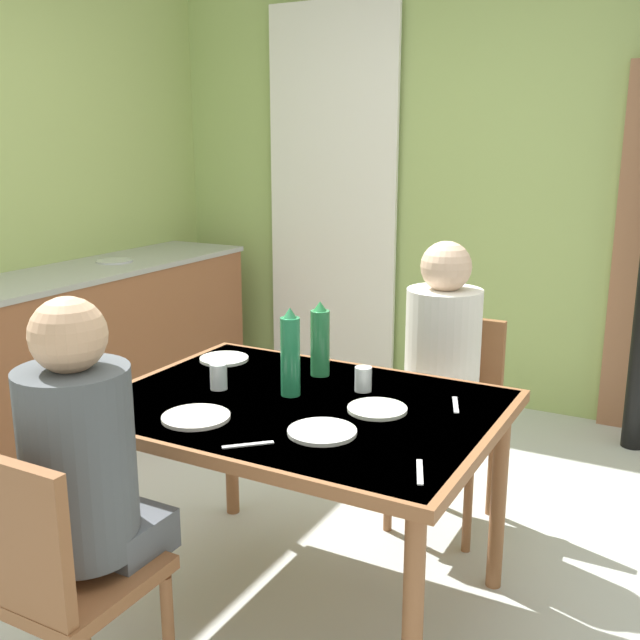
# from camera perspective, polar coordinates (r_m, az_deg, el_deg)

# --- Properties ---
(ground_plane) EXTENTS (5.90, 5.90, 0.00)m
(ground_plane) POSITION_cam_1_polar(r_m,az_deg,el_deg) (3.01, -4.69, -18.45)
(ground_plane) COLOR #BBBEB8
(wall_back) EXTENTS (4.22, 0.10, 2.89)m
(wall_back) POSITION_cam_1_polar(r_m,az_deg,el_deg) (4.61, 10.78, 11.62)
(wall_back) COLOR #9DB665
(wall_back) RESTS_ON ground_plane
(curtain_panel) EXTENTS (0.90, 0.03, 2.43)m
(curtain_panel) POSITION_cam_1_polar(r_m,az_deg,el_deg) (4.85, 0.92, 9.22)
(curtain_panel) COLOR white
(curtain_panel) RESTS_ON ground_plane
(kitchen_counter) EXTENTS (0.61, 2.50, 0.91)m
(kitchen_counter) POSITION_cam_1_polar(r_m,az_deg,el_deg) (4.34, -18.50, -2.31)
(kitchen_counter) COLOR brown
(kitchen_counter) RESTS_ON ground_plane
(dining_table) EXTENTS (1.30, 0.98, 0.75)m
(dining_table) POSITION_cam_1_polar(r_m,az_deg,el_deg) (2.51, -1.64, -7.91)
(dining_table) COLOR brown
(dining_table) RESTS_ON ground_plane
(chair_near_diner) EXTENTS (0.40, 0.40, 0.87)m
(chair_near_diner) POSITION_cam_1_polar(r_m,az_deg,el_deg) (2.16, -19.96, -18.04)
(chair_near_diner) COLOR brown
(chair_near_diner) RESTS_ON ground_plane
(chair_far_diner) EXTENTS (0.40, 0.40, 0.87)m
(chair_far_diner) POSITION_cam_1_polar(r_m,az_deg,el_deg) (3.20, 9.95, -6.64)
(chair_far_diner) COLOR brown
(chair_far_diner) RESTS_ON ground_plane
(person_near_diner) EXTENTS (0.30, 0.37, 0.77)m
(person_near_diner) POSITION_cam_1_polar(r_m,az_deg,el_deg) (2.11, -17.83, -9.94)
(person_near_diner) COLOR #51565E
(person_near_diner) RESTS_ON ground_plane
(person_far_diner) EXTENTS (0.30, 0.37, 0.77)m
(person_far_diner) POSITION_cam_1_polar(r_m,az_deg,el_deg) (2.99, 9.33, -2.37)
(person_far_diner) COLOR silver
(person_far_diner) RESTS_ON ground_plane
(water_bottle_green_near) EXTENTS (0.07, 0.07, 0.28)m
(water_bottle_green_near) POSITION_cam_1_polar(r_m,az_deg,el_deg) (2.72, 0.00, -1.61)
(water_bottle_green_near) COLOR #2A7C46
(water_bottle_green_near) RESTS_ON dining_table
(water_bottle_green_far) EXTENTS (0.07, 0.07, 0.31)m
(water_bottle_green_far) POSITION_cam_1_polar(r_m,az_deg,el_deg) (2.51, -2.30, -2.65)
(water_bottle_green_far) COLOR #227B4A
(water_bottle_green_far) RESTS_ON dining_table
(dinner_plate_near_left) EXTENTS (0.19, 0.19, 0.01)m
(dinner_plate_near_left) POSITION_cam_1_polar(r_m,az_deg,el_deg) (2.96, -7.40, -2.98)
(dinner_plate_near_left) COLOR white
(dinner_plate_near_left) RESTS_ON dining_table
(dinner_plate_near_right) EXTENTS (0.21, 0.21, 0.01)m
(dinner_plate_near_right) POSITION_cam_1_polar(r_m,az_deg,el_deg) (2.23, 0.16, -8.59)
(dinner_plate_near_right) COLOR white
(dinner_plate_near_right) RESTS_ON dining_table
(dinner_plate_far_center) EXTENTS (0.19, 0.19, 0.01)m
(dinner_plate_far_center) POSITION_cam_1_polar(r_m,az_deg,el_deg) (2.41, 4.43, -6.84)
(dinner_plate_far_center) COLOR white
(dinner_plate_far_center) RESTS_ON dining_table
(dinner_plate_far_side) EXTENTS (0.22, 0.22, 0.01)m
(dinner_plate_far_side) POSITION_cam_1_polar(r_m,az_deg,el_deg) (2.37, -9.53, -7.38)
(dinner_plate_far_side) COLOR white
(dinner_plate_far_side) RESTS_ON dining_table
(drinking_glass_by_near_diner) EXTENTS (0.06, 0.06, 0.09)m
(drinking_glass_by_near_diner) POSITION_cam_1_polar(r_m,az_deg,el_deg) (2.62, -7.82, -4.33)
(drinking_glass_by_near_diner) COLOR silver
(drinking_glass_by_near_diner) RESTS_ON dining_table
(drinking_glass_by_far_diner) EXTENTS (0.06, 0.06, 0.09)m
(drinking_glass_by_far_diner) POSITION_cam_1_polar(r_m,az_deg,el_deg) (2.58, 3.35, -4.56)
(drinking_glass_by_far_diner) COLOR silver
(drinking_glass_by_far_diner) RESTS_ON dining_table
(cutlery_knife_near) EXTENTS (0.14, 0.08, 0.00)m
(cutlery_knife_near) POSITION_cam_1_polar(r_m,az_deg,el_deg) (2.56, -15.10, -6.15)
(cutlery_knife_near) COLOR silver
(cutlery_knife_near) RESTS_ON dining_table
(cutlery_fork_near) EXTENTS (0.12, 0.12, 0.00)m
(cutlery_fork_near) POSITION_cam_1_polar(r_m,az_deg,el_deg) (2.16, -5.57, -9.54)
(cutlery_fork_near) COLOR silver
(cutlery_fork_near) RESTS_ON dining_table
(cutlery_knife_far) EXTENTS (0.07, 0.15, 0.00)m
(cutlery_knife_far) POSITION_cam_1_polar(r_m,az_deg,el_deg) (2.49, 10.39, -6.44)
(cutlery_knife_far) COLOR silver
(cutlery_knife_far) RESTS_ON dining_table
(cutlery_fork_far) EXTENTS (0.07, 0.15, 0.00)m
(cutlery_fork_far) POSITION_cam_1_polar(r_m,az_deg,el_deg) (2.01, 7.69, -11.52)
(cutlery_fork_far) COLOR silver
(cutlery_fork_far) RESTS_ON dining_table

